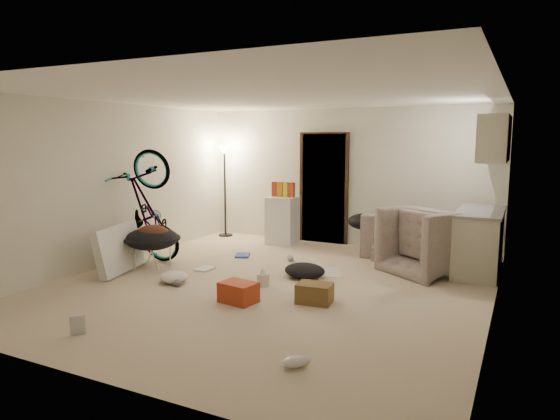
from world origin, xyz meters
The scene contains 36 objects.
floor centered at (0.00, 0.00, -0.01)m, with size 5.50×6.00×0.02m, color beige.
ceiling centered at (0.00, 0.00, 2.51)m, with size 5.50×6.00×0.02m, color white.
wall_back centered at (0.00, 3.01, 1.25)m, with size 5.50×0.02×2.50m, color silver.
wall_front centered at (0.00, -3.01, 1.25)m, with size 5.50×0.02×2.50m, color silver.
wall_left centered at (-2.76, 0.00, 1.25)m, with size 0.02×6.00×2.50m, color silver.
wall_right centered at (2.76, 0.00, 1.25)m, with size 0.02×6.00×2.50m, color silver.
doorway centered at (-0.40, 2.97, 1.02)m, with size 0.85×0.10×2.04m, color black.
door_trim centered at (-0.40, 2.94, 1.02)m, with size 0.97×0.04×2.10m, color #301E11.
floor_lamp centered at (-2.40, 2.65, 1.31)m, with size 0.28×0.28×1.81m.
kitchen_counter centered at (2.43, 2.00, 0.44)m, with size 0.60×1.50×0.88m, color beige.
counter_top centered at (2.43, 2.00, 0.90)m, with size 0.64×1.54×0.04m, color gray.
kitchen_uppers centered at (2.56, 2.00, 1.95)m, with size 0.38×1.40×0.65m, color beige.
sofa centered at (1.50, 2.45, 0.27)m, with size 1.83×0.72×0.54m, color #3B433B.
armchair centered at (1.84, 1.72, 0.35)m, with size 1.07×0.94×0.70m, color #3B433B.
bicycle centered at (-2.30, 0.26, 0.48)m, with size 0.64×1.82×0.96m, color black.
book_asset centered at (-0.98, -2.44, 0.01)m, with size 0.15×0.20×0.02m, color #A63518.
mini_fridge centered at (-1.07, 2.55, 0.44)m, with size 0.51×0.51×0.87m, color white.
snack_box_0 centered at (-1.24, 2.55, 1.00)m, with size 0.10×0.07×0.30m, color #A63518.
snack_box_1 centered at (-1.12, 2.55, 1.00)m, with size 0.10×0.07×0.30m, color #C57218.
snack_box_2 centered at (-1.00, 2.55, 1.00)m, with size 0.10×0.07×0.30m, color gold.
snack_box_3 centered at (-0.88, 2.55, 1.00)m, with size 0.10×0.07×0.30m, color #A63518.
saucer_chair centered at (-2.05, 0.05, 0.36)m, with size 0.86×0.86×0.61m.
hoodie centered at (-2.00, 0.02, 0.55)m, with size 0.48×0.40×0.22m, color #492519.
sofa_drape centered at (0.55, 2.45, 0.54)m, with size 0.56×0.46×0.28m, color black.
tv_box centered at (-2.30, -0.39, 0.35)m, with size 0.13×1.05×0.69m, color silver.
drink_case_a centered at (0.81, -0.41, 0.12)m, with size 0.41×0.29×0.24m, color brown.
drink_case_b centered at (-0.02, -0.79, 0.12)m, with size 0.42×0.31×0.24m, color #A63518.
juicer centered at (-0.07, -0.08, 0.10)m, with size 0.17×0.17×0.24m.
newspaper centered at (0.44, 0.94, 0.00)m, with size 0.43×0.56×0.01m, color beige.
book_blue centered at (-1.18, 1.27, 0.02)m, with size 0.22×0.31×0.03m, color #2B359B.
book_white centered at (-1.25, 0.27, 0.01)m, with size 0.22×0.29×0.03m, color silver.
shoe_1 centered at (-0.33, 1.34, 0.04)m, with size 0.24×0.10×0.09m, color slate.
shoe_3 centered at (-1.13, -0.58, 0.05)m, with size 0.25×0.10×0.09m, color slate.
shoe_4 centered at (1.32, -2.06, 0.05)m, with size 0.27×0.11×0.10m, color white.
clothes_lump_a centered at (0.26, 0.56, 0.10)m, with size 0.60×0.52×0.19m, color black.
clothes_lump_c centered at (-1.26, -0.45, 0.07)m, with size 0.45×0.39×0.14m, color silver.
Camera 1 is at (3.00, -5.75, 1.95)m, focal length 32.00 mm.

